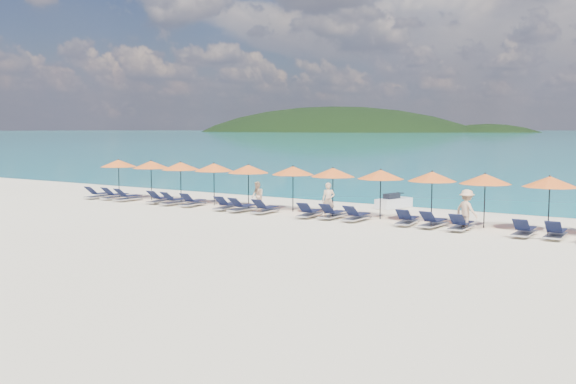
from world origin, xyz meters
The scene contains 35 objects.
ground centered at (0.00, 0.00, 0.00)m, with size 1400.00×1400.00×0.00m, color beige.
headland_main centered at (-300.00, 540.00, -38.00)m, with size 374.00×242.00×126.50m.
headland_small centered at (-150.00, 560.00, -35.00)m, with size 162.00×126.00×85.50m.
jetski centered at (2.50, 9.03, 0.31)m, with size 1.31×2.24×0.75m.
beachgoer_a centered at (1.44, 4.17, 0.80)m, with size 0.59×0.38×1.61m, color #D8AA82.
beachgoer_b centered at (-2.84, 4.56, 0.72)m, with size 0.70×0.40×1.44m, color #D8AA82.
beachgoer_c centered at (7.83, 4.12, 0.82)m, with size 1.06×0.49×1.64m, color #D8AA82.
umbrella_0 centered at (-13.15, 4.89, 2.02)m, with size 2.10×2.10×2.28m.
umbrella_1 centered at (-10.57, 4.97, 2.02)m, with size 2.10×2.10×2.28m.
umbrella_2 centered at (-8.25, 4.89, 2.02)m, with size 2.10×2.10×2.28m.
umbrella_3 centered at (-6.00, 5.01, 2.02)m, with size 2.10×2.10×2.28m.
umbrella_4 centered at (-3.62, 4.86, 2.02)m, with size 2.10×2.10×2.28m.
umbrella_5 centered at (-1.08, 5.09, 2.02)m, with size 2.10×2.10×2.28m.
umbrella_6 centered at (1.20, 5.00, 2.02)m, with size 2.10×2.10×2.28m.
umbrella_7 centered at (3.62, 5.03, 2.02)m, with size 2.10×2.10×2.28m.
umbrella_8 centered at (5.99, 5.10, 2.02)m, with size 2.10×2.10×2.28m.
umbrella_9 centered at (8.27, 5.05, 2.02)m, with size 2.10×2.10×2.28m.
umbrella_10 centered at (10.75, 5.08, 2.02)m, with size 2.10×2.10×2.28m.
lounger_0 centered at (-13.62, 3.74, 0.24)m, with size 0.64×1.71×0.66m.
lounger_1 centered at (-12.43, 3.91, 0.24)m, with size 0.62×1.70×0.66m.
lounger_2 centered at (-11.22, 3.78, 0.24)m, with size 0.73×1.74×0.66m.
lounger_3 centered at (-8.92, 3.96, 0.24)m, with size 0.71×1.73×0.66m.
lounger_4 centered at (-7.75, 3.85, 0.24)m, with size 0.73×1.74×0.66m.
lounger_5 centered at (-6.52, 3.90, 0.24)m, with size 0.76×1.75×0.66m.
lounger_6 centered at (-4.13, 3.74, 0.24)m, with size 0.78×1.75×0.66m.
lounger_7 centered at (-3.06, 3.61, 0.24)m, with size 0.70×1.73×0.66m.
lounger_8 centered at (-1.76, 3.70, 0.24)m, with size 0.69×1.72×0.66m.
lounger_9 centered at (0.71, 3.69, 0.24)m, with size 0.79×1.75×0.66m.
lounger_10 centered at (1.81, 3.90, 0.24)m, with size 0.65×1.71×0.66m.
lounger_11 centered at (3.05, 3.83, 0.24)m, with size 0.66×1.71×0.66m.
lounger_12 centered at (5.37, 3.96, 0.24)m, with size 0.79×1.75×0.66m.
lounger_13 centered at (6.52, 3.92, 0.24)m, with size 0.74×1.74×0.66m.
lounger_14 centered at (7.72, 3.80, 0.24)m, with size 0.63×1.71×0.66m.
lounger_15 centered at (10.17, 3.72, 0.24)m, with size 0.63×1.70×0.66m.
lounger_16 centered at (11.26, 3.85, 0.24)m, with size 0.65×1.71×0.66m.
Camera 1 is at (15.78, -21.12, 4.09)m, focal length 40.00 mm.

